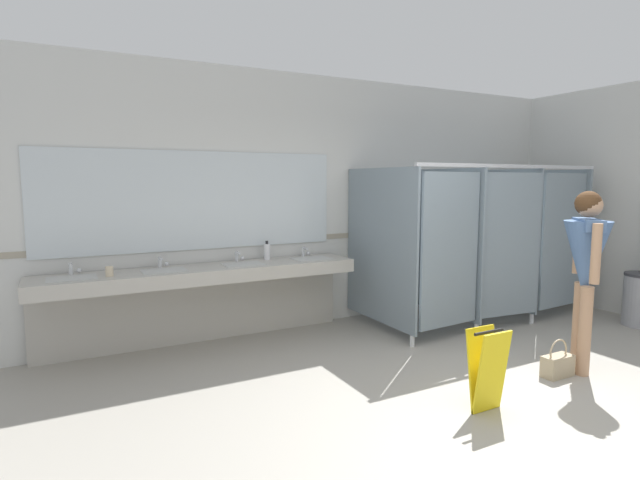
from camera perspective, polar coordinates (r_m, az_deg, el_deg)
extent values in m
cube|color=#9E998E|center=(4.26, 21.43, -18.37)|extent=(7.52, 6.28, 0.10)
cube|color=silver|center=(6.14, 1.09, 4.47)|extent=(7.52, 0.12, 2.96)
cube|color=#9E937F|center=(6.12, 1.37, 0.43)|extent=(7.52, 0.01, 0.06)
cube|color=#B2ADA3|center=(5.26, -13.09, -3.79)|extent=(3.26, 0.56, 0.14)
cube|color=#B2ADA3|center=(5.58, -13.61, -7.66)|extent=(3.26, 0.08, 0.71)
cube|color=beige|center=(5.06, -26.54, -4.52)|extent=(0.42, 0.31, 0.11)
cylinder|color=silver|center=(5.26, -26.67, -2.96)|extent=(0.04, 0.04, 0.11)
cylinder|color=silver|center=(5.20, -26.68, -2.56)|extent=(0.03, 0.11, 0.03)
sphere|color=silver|center=(5.28, -25.90, -3.17)|extent=(0.04, 0.04, 0.04)
cube|color=beige|center=(5.14, -17.41, -3.95)|extent=(0.42, 0.31, 0.11)
cylinder|color=silver|center=(5.34, -17.89, -2.43)|extent=(0.04, 0.04, 0.11)
cylinder|color=silver|center=(5.28, -17.80, -2.04)|extent=(0.03, 0.11, 0.03)
sphere|color=silver|center=(5.36, -17.16, -2.63)|extent=(0.04, 0.04, 0.04)
cube|color=beige|center=(5.34, -8.78, -3.31)|extent=(0.42, 0.31, 0.11)
cylinder|color=silver|center=(5.53, -9.55, -1.88)|extent=(0.04, 0.04, 0.11)
cylinder|color=silver|center=(5.48, -9.38, -1.49)|extent=(0.03, 0.11, 0.03)
sphere|color=silver|center=(5.57, -8.89, -2.07)|extent=(0.04, 0.04, 0.04)
cube|color=beige|center=(5.66, -0.95, -2.67)|extent=(0.42, 0.31, 0.11)
cylinder|color=silver|center=(5.84, -1.94, -1.34)|extent=(0.04, 0.04, 0.11)
cylinder|color=silver|center=(5.78, -1.70, -0.97)|extent=(0.03, 0.11, 0.03)
sphere|color=silver|center=(5.88, -1.37, -1.52)|extent=(0.04, 0.04, 0.04)
cube|color=silver|center=(5.46, -14.08, 4.40)|extent=(3.16, 0.02, 1.04)
cube|color=gray|center=(5.67, 6.89, -0.67)|extent=(0.03, 1.34, 1.75)
cylinder|color=silver|center=(5.40, 10.52, -11.31)|extent=(0.05, 0.05, 0.12)
cube|color=gray|center=(6.24, 13.80, -0.14)|extent=(0.03, 1.34, 1.75)
cylinder|color=silver|center=(5.99, 17.49, -9.69)|extent=(0.05, 0.05, 0.12)
cube|color=gray|center=(6.88, 19.50, 0.29)|extent=(0.03, 1.34, 1.75)
cylinder|color=silver|center=(6.66, 23.09, -8.28)|extent=(0.05, 0.05, 0.12)
cube|color=gray|center=(7.58, 24.19, 0.65)|extent=(0.03, 1.34, 1.75)
cylinder|color=silver|center=(7.37, 27.60, -7.07)|extent=(0.05, 0.05, 0.12)
cube|color=gray|center=(5.46, 14.69, -1.13)|extent=(0.83, 0.10, 1.65)
cube|color=gray|center=(6.12, 21.01, -0.53)|extent=(0.83, 0.11, 1.65)
cube|color=gray|center=(6.83, 26.06, -0.05)|extent=(0.83, 0.09, 1.65)
cube|color=#B7BABF|center=(6.07, 21.37, 7.88)|extent=(2.80, 0.04, 0.04)
cylinder|color=tan|center=(5.23, 27.52, -8.67)|extent=(0.11, 0.11, 0.81)
cylinder|color=tan|center=(5.06, 28.07, -9.20)|extent=(0.11, 0.11, 0.81)
cone|color=#4C6B99|center=(5.02, 28.18, -2.00)|extent=(0.56, 0.56, 0.69)
cube|color=#4C6B99|center=(4.99, 28.38, 1.58)|extent=(0.40, 0.44, 0.10)
cylinder|color=tan|center=(5.24, 27.48, -0.64)|extent=(0.08, 0.08, 0.51)
cylinder|color=tan|center=(4.77, 29.08, -1.39)|extent=(0.08, 0.08, 0.51)
sphere|color=tan|center=(4.98, 28.49, 3.52)|extent=(0.22, 0.22, 0.22)
sphere|color=#472D19|center=(4.97, 28.39, 3.70)|extent=(0.22, 0.22, 0.22)
cube|color=tan|center=(5.01, 25.58, -12.90)|extent=(0.30, 0.14, 0.19)
torus|color=tan|center=(4.97, 25.66, -11.43)|extent=(0.22, 0.02, 0.22)
cylinder|color=white|center=(5.63, -6.10, -1.34)|extent=(0.07, 0.07, 0.18)
cylinder|color=black|center=(5.61, -6.12, -0.27)|extent=(0.03, 0.03, 0.04)
cylinder|color=beige|center=(5.02, -22.99, -3.32)|extent=(0.07, 0.07, 0.09)
cube|color=yellow|center=(4.02, 19.11, -14.15)|extent=(0.28, 0.10, 0.63)
cube|color=yellow|center=(4.08, 18.16, -13.81)|extent=(0.28, 0.10, 0.63)
cylinder|color=black|center=(3.95, 18.79, -9.95)|extent=(0.28, 0.02, 0.02)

